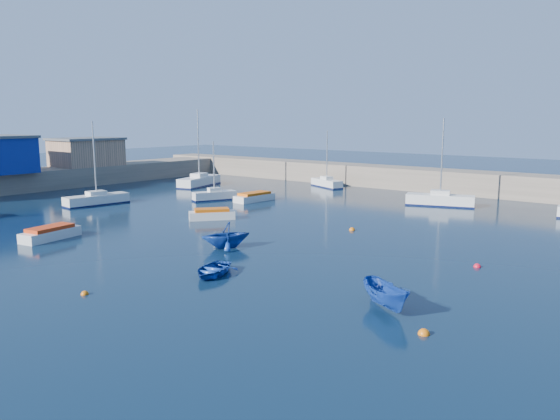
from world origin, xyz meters
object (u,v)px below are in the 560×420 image
Objects in this scene: brick_shed_a at (87,153)px; sailboat_4 at (199,181)px; sailboat_5 at (327,183)px; motorboat_2 at (254,197)px; sailboat_2 at (97,199)px; sailboat_3 at (214,195)px; dinghy_center at (212,270)px; dinghy_right at (386,296)px; sailboat_6 at (440,200)px; motorboat_0 at (50,233)px; motorboat_1 at (212,214)px; dinghy_left at (226,235)px.

brick_shed_a is 15.74m from sailboat_4.
motorboat_2 is (0.75, -14.69, -0.10)m from sailboat_5.
sailboat_2 reaches higher than sailboat_3.
sailboat_3 is at bearing 0.12° from brick_shed_a.
motorboat_2 is at bearing 54.08° from sailboat_3.
dinghy_center is 0.96× the size of dinghy_right.
sailboat_6 is at bearing 69.54° from dinghy_center.
sailboat_5 is at bearing 32.30° from brick_shed_a.
sailboat_5 is 44.95m from dinghy_right.
dinghy_center is at bearing -21.21° from sailboat_3.
motorboat_0 is 0.95× the size of motorboat_2.
motorboat_1 is (31.63, -7.90, -3.65)m from brick_shed_a.
brick_shed_a reaches higher than motorboat_1.
sailboat_4 is at bearing 163.66° from motorboat_2.
sailboat_2 is 1.85× the size of motorboat_0.
dinghy_left is at bearing 153.04° from sailboat_6.
motorboat_1 is at bearing 96.15° from dinghy_right.
sailboat_5 is at bearing 94.61° from dinghy_center.
brick_shed_a reaches higher than motorboat_0.
dinghy_left is 1.00× the size of dinghy_right.
brick_shed_a is at bearing -165.88° from sailboat_4.
dinghy_center is 0.96× the size of dinghy_left.
brick_shed_a is at bearing 86.60° from sailboat_6.
motorboat_0 is 15.76m from dinghy_center.
sailboat_6 is 2.60× the size of dinghy_right.
sailboat_4 is at bearing 88.99° from dinghy_right.
sailboat_6 is 1.82× the size of motorboat_2.
dinghy_center is (15.73, 0.86, -0.12)m from motorboat_0.
sailboat_3 is 13.01m from sailboat_4.
dinghy_center is (20.15, -19.94, -0.21)m from sailboat_3.
motorboat_1 reaches higher than dinghy_center.
dinghy_left is (8.33, -6.78, 0.43)m from motorboat_1.
sailboat_2 is 1.76× the size of motorboat_2.
sailboat_5 is 2.14× the size of dinghy_right.
dinghy_center is at bearing -57.80° from sailboat_4.
sailboat_2 is at bearing 125.22° from motorboat_0.
sailboat_4 reaches higher than sailboat_5.
sailboat_2 is 0.86× the size of sailboat_4.
sailboat_6 reaches higher than dinghy_right.
sailboat_3 is 23.26m from sailboat_6.
motorboat_1 is 17.21m from dinghy_center.
sailboat_4 is at bearing 79.10° from sailboat_6.
dinghy_left is at bearing 105.86° from dinghy_right.
sailboat_2 is 2.51× the size of dinghy_right.
sailboat_4 is 24.06m from motorboat_1.
brick_shed_a is 2.06× the size of motorboat_1.
motorboat_1 is 1.22× the size of dinghy_center.
sailboat_5 is 40.64m from dinghy_center.
dinghy_left is at bearing 16.85° from motorboat_0.
sailboat_2 is 34.51m from sailboat_6.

